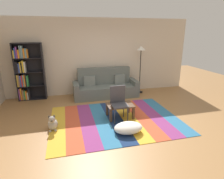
{
  "coord_description": "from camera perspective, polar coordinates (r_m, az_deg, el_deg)",
  "views": [
    {
      "loc": [
        -1.25,
        -4.19,
        2.2
      ],
      "look_at": [
        -0.03,
        0.68,
        0.65
      ],
      "focal_mm": 29.68,
      "sensor_mm": 36.0,
      "label": 1
    }
  ],
  "objects": [
    {
      "name": "tv_remote",
      "position": [
        4.94,
        1.65,
        -4.49
      ],
      "size": [
        0.07,
        0.16,
        0.02
      ],
      "primitive_type": "cube",
      "rotation": [
        0.0,
        0.0,
        0.16
      ],
      "color": "black",
      "rests_on": "coffee_table"
    },
    {
      "name": "standing_lamp",
      "position": [
        6.9,
        8.88,
        10.69
      ],
      "size": [
        0.32,
        0.32,
        1.73
      ],
      "color": "black",
      "rests_on": "ground_plane"
    },
    {
      "name": "pouf",
      "position": [
        4.31,
        5.03,
        -11.65
      ],
      "size": [
        0.66,
        0.46,
        0.24
      ],
      "primitive_type": "ellipsoid",
      "color": "white",
      "rests_on": "rug"
    },
    {
      "name": "rug",
      "position": [
        4.94,
        1.04,
        -9.23
      ],
      "size": [
        3.3,
        2.47,
        0.01
      ],
      "color": "gold",
      "rests_on": "ground_plane"
    },
    {
      "name": "dog",
      "position": [
        4.62,
        -17.81,
        -9.93
      ],
      "size": [
        0.22,
        0.35,
        0.4
      ],
      "color": "#9E998E",
      "rests_on": "ground_plane"
    },
    {
      "name": "back_wall",
      "position": [
        6.91,
        -3.64,
        10.06
      ],
      "size": [
        6.8,
        0.1,
        2.7
      ],
      "primitive_type": "cube",
      "color": "beige",
      "rests_on": "ground_plane"
    },
    {
      "name": "ground_plane",
      "position": [
        4.9,
        2.26,
        -9.55
      ],
      "size": [
        14.0,
        14.0,
        0.0
      ],
      "primitive_type": "plane",
      "color": "#9E7042"
    },
    {
      "name": "couch",
      "position": [
        6.63,
        -2.04,
        0.8
      ],
      "size": [
        2.26,
        0.8,
        1.0
      ],
      "color": "#59605B",
      "rests_on": "ground_plane"
    },
    {
      "name": "bookshelf",
      "position": [
        6.74,
        -24.92,
        4.83
      ],
      "size": [
        0.9,
        0.28,
        1.89
      ],
      "color": "black",
      "rests_on": "ground_plane"
    },
    {
      "name": "coffee_table",
      "position": [
        4.96,
        2.51,
        -5.35
      ],
      "size": [
        0.7,
        0.49,
        0.36
      ],
      "color": "#513826",
      "rests_on": "rug"
    },
    {
      "name": "folding_chair",
      "position": [
        4.76,
        2.04,
        -3.34
      ],
      "size": [
        0.4,
        0.4,
        0.9
      ],
      "rotation": [
        0.0,
        0.0,
        -0.65
      ],
      "color": "#38383D",
      "rests_on": "ground_plane"
    }
  ]
}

